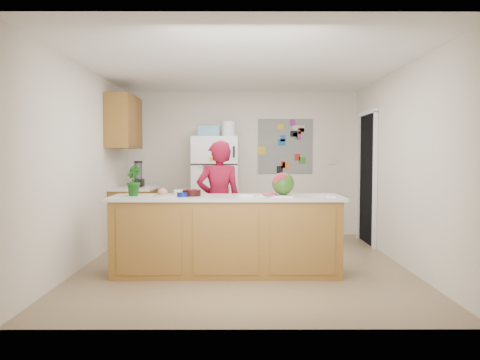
{
  "coord_description": "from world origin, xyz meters",
  "views": [
    {
      "loc": [
        -0.06,
        -5.92,
        1.39
      ],
      "look_at": [
        -0.04,
        0.2,
        1.07
      ],
      "focal_mm": 35.0,
      "sensor_mm": 36.0,
      "label": 1
    }
  ],
  "objects_px": {
    "watermelon": "(283,184)",
    "cherry_bowl": "(192,193)",
    "person": "(219,202)",
    "refrigerator": "(215,188)"
  },
  "relations": [
    {
      "from": "refrigerator",
      "to": "cherry_bowl",
      "type": "xyz_separation_m",
      "value": [
        -0.16,
        -2.38,
        0.11
      ]
    },
    {
      "from": "refrigerator",
      "to": "person",
      "type": "height_order",
      "value": "refrigerator"
    },
    {
      "from": "watermelon",
      "to": "cherry_bowl",
      "type": "relative_size",
      "value": 1.23
    },
    {
      "from": "watermelon",
      "to": "person",
      "type": "bearing_deg",
      "value": 142.19
    },
    {
      "from": "person",
      "to": "refrigerator",
      "type": "bearing_deg",
      "value": -95.14
    },
    {
      "from": "watermelon",
      "to": "cherry_bowl",
      "type": "xyz_separation_m",
      "value": [
        -1.06,
        -0.01,
        -0.11
      ]
    },
    {
      "from": "refrigerator",
      "to": "cherry_bowl",
      "type": "relative_size",
      "value": 8.02
    },
    {
      "from": "person",
      "to": "watermelon",
      "type": "distance_m",
      "value": 1.02
    },
    {
      "from": "person",
      "to": "cherry_bowl",
      "type": "height_order",
      "value": "person"
    },
    {
      "from": "person",
      "to": "cherry_bowl",
      "type": "distance_m",
      "value": 0.7
    }
  ]
}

